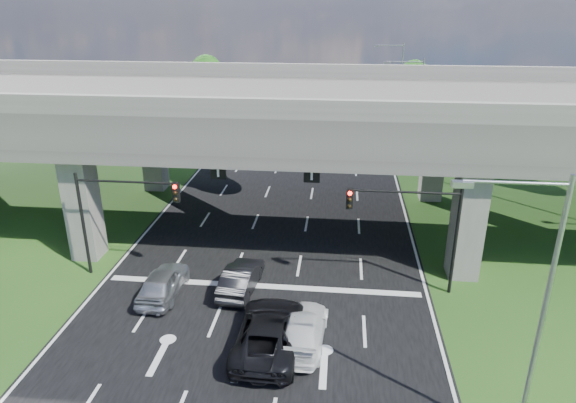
% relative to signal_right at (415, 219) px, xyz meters
% --- Properties ---
extents(ground, '(160.00, 160.00, 0.00)m').
position_rel_signal_right_xyz_m(ground, '(-7.82, -3.94, -4.19)').
color(ground, '#204014').
rests_on(ground, ground).
extents(road, '(18.00, 120.00, 0.03)m').
position_rel_signal_right_xyz_m(road, '(-7.82, 6.06, -4.17)').
color(road, black).
rests_on(road, ground).
extents(overpass, '(80.00, 15.00, 10.00)m').
position_rel_signal_right_xyz_m(overpass, '(-7.82, 8.06, 3.73)').
color(overpass, '#33312E').
rests_on(overpass, ground).
extents(warehouse, '(20.00, 10.00, 4.00)m').
position_rel_signal_right_xyz_m(warehouse, '(-33.82, 31.06, -2.19)').
color(warehouse, '#9E9E99').
rests_on(warehouse, ground).
extents(signal_right, '(5.76, 0.54, 6.00)m').
position_rel_signal_right_xyz_m(signal_right, '(0.00, 0.00, 0.00)').
color(signal_right, black).
rests_on(signal_right, ground).
extents(signal_left, '(5.76, 0.54, 6.00)m').
position_rel_signal_right_xyz_m(signal_left, '(-15.65, 0.00, 0.00)').
color(signal_left, black).
rests_on(signal_left, ground).
extents(streetlight_near, '(3.38, 0.25, 10.00)m').
position_rel_signal_right_xyz_m(streetlight_near, '(2.27, -9.94, 1.66)').
color(streetlight_near, gray).
rests_on(streetlight_near, ground).
extents(streetlight_far, '(3.38, 0.25, 10.00)m').
position_rel_signal_right_xyz_m(streetlight_far, '(2.27, 20.06, 1.66)').
color(streetlight_far, gray).
rests_on(streetlight_far, ground).
extents(streetlight_beyond, '(3.38, 0.25, 10.00)m').
position_rel_signal_right_xyz_m(streetlight_beyond, '(2.27, 36.06, 1.66)').
color(streetlight_beyond, gray).
rests_on(streetlight_beyond, ground).
extents(tree_left_near, '(4.50, 4.50, 7.80)m').
position_rel_signal_right_xyz_m(tree_left_near, '(-21.78, 22.06, 0.63)').
color(tree_left_near, black).
rests_on(tree_left_near, ground).
extents(tree_left_mid, '(3.91, 3.90, 6.76)m').
position_rel_signal_right_xyz_m(tree_left_mid, '(-24.78, 30.06, -0.01)').
color(tree_left_mid, black).
rests_on(tree_left_mid, ground).
extents(tree_left_far, '(4.80, 4.80, 8.32)m').
position_rel_signal_right_xyz_m(tree_left_far, '(-20.78, 38.06, 0.95)').
color(tree_left_far, black).
rests_on(tree_left_far, ground).
extents(tree_right_near, '(4.20, 4.20, 7.28)m').
position_rel_signal_right_xyz_m(tree_right_near, '(5.22, 24.06, 0.31)').
color(tree_right_near, black).
rests_on(tree_right_near, ground).
extents(tree_right_mid, '(3.91, 3.90, 6.76)m').
position_rel_signal_right_xyz_m(tree_right_mid, '(8.22, 32.06, -0.01)').
color(tree_right_mid, black).
rests_on(tree_right_mid, ground).
extents(tree_right_far, '(4.50, 4.50, 7.80)m').
position_rel_signal_right_xyz_m(tree_right_far, '(4.22, 40.06, 0.63)').
color(tree_right_far, black).
rests_on(tree_right_far, ground).
extents(car_silver, '(1.85, 4.50, 1.53)m').
position_rel_signal_right_xyz_m(car_silver, '(-12.83, -1.89, -3.39)').
color(car_silver, '#B8BBC0').
rests_on(car_silver, road).
extents(car_dark, '(1.90, 4.51, 1.45)m').
position_rel_signal_right_xyz_m(car_dark, '(-8.88, -0.94, -3.43)').
color(car_dark, black).
rests_on(car_dark, road).
extents(car_white, '(2.25, 4.97, 1.41)m').
position_rel_signal_right_xyz_m(car_white, '(-5.23, -5.08, -3.45)').
color(car_white, silver).
rests_on(car_white, road).
extents(car_trailing, '(2.83, 5.97, 1.65)m').
position_rel_signal_right_xyz_m(car_trailing, '(-6.72, -5.59, -3.33)').
color(car_trailing, black).
rests_on(car_trailing, road).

